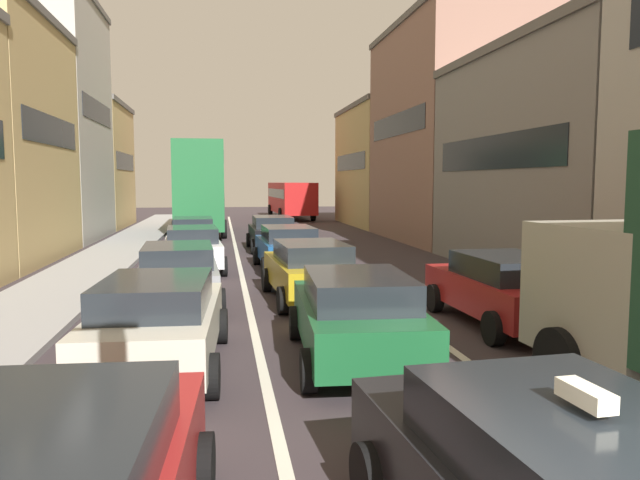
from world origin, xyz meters
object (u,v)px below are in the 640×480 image
(wagon_left_lane_second, at_px, (158,321))
(sedan_left_lane_third, at_px, (178,273))
(coupe_centre_lane_fourth, at_px, (288,247))
(sedan_right_lane_behind_truck, at_px, (504,288))
(sedan_left_lane_fifth, at_px, (193,234))
(sedan_centre_lane_fifth, at_px, (272,232))
(bus_far_queue_secondary, at_px, (291,197))
(bus_mid_queue_primary, at_px, (200,184))
(hatchback_centre_lane_third, at_px, (311,269))
(sedan_left_lane_fourth, at_px, (192,247))
(sedan_centre_lane_second, at_px, (357,314))

(wagon_left_lane_second, relative_size, sedan_left_lane_third, 1.00)
(coupe_centre_lane_fourth, distance_m, sedan_right_lane_behind_truck, 9.35)
(sedan_left_lane_fifth, bearing_deg, wagon_left_lane_second, 178.05)
(sedan_centre_lane_fifth, bearing_deg, sedan_left_lane_fifth, 96.86)
(coupe_centre_lane_fourth, height_order, bus_far_queue_secondary, bus_far_queue_secondary)
(bus_mid_queue_primary, xyz_separation_m, bus_far_queue_secondary, (6.79, 13.74, -1.07))
(sedan_right_lane_behind_truck, distance_m, bus_far_queue_secondary, 37.39)
(hatchback_centre_lane_third, xyz_separation_m, sedan_left_lane_fourth, (-3.15, 5.67, 0.00))
(sedan_left_lane_third, relative_size, coupe_centre_lane_fourth, 1.01)
(wagon_left_lane_second, height_order, sedan_centre_lane_fifth, same)
(coupe_centre_lane_fourth, relative_size, sedan_left_lane_fourth, 0.99)
(sedan_left_lane_third, xyz_separation_m, coupe_centre_lane_fourth, (3.25, 5.51, 0.00))
(hatchback_centre_lane_third, distance_m, sedan_left_lane_fourth, 6.48)
(sedan_left_lane_third, distance_m, sedan_centre_lane_fifth, 12.04)
(wagon_left_lane_second, bearing_deg, bus_mid_queue_primary, 3.06)
(wagon_left_lane_second, bearing_deg, sedan_right_lane_behind_truck, -71.46)
(sedan_centre_lane_fifth, bearing_deg, bus_far_queue_secondary, -9.63)
(sedan_left_lane_third, xyz_separation_m, sedan_right_lane_behind_truck, (6.81, -3.14, 0.00))
(sedan_centre_lane_fifth, height_order, sedan_left_lane_fifth, same)
(sedan_left_lane_fourth, bearing_deg, sedan_centre_lane_second, -167.69)
(hatchback_centre_lane_third, distance_m, sedan_left_lane_fifth, 11.53)
(sedan_centre_lane_fifth, xyz_separation_m, bus_mid_queue_primary, (-3.37, 8.90, 2.03))
(wagon_left_lane_second, height_order, sedan_right_lane_behind_truck, same)
(sedan_right_lane_behind_truck, xyz_separation_m, bus_far_queue_secondary, (-0.17, 37.38, 0.96))
(sedan_centre_lane_fifth, xyz_separation_m, bus_far_queue_secondary, (3.42, 22.64, 0.96))
(sedan_left_lane_third, relative_size, sedan_left_lane_fifth, 1.00)
(sedan_centre_lane_second, distance_m, coupe_centre_lane_fourth, 10.64)
(wagon_left_lane_second, bearing_deg, sedan_left_lane_third, 2.92)
(sedan_centre_lane_fifth, height_order, bus_mid_queue_primary, bus_mid_queue_primary)
(sedan_centre_lane_second, bearing_deg, bus_mid_queue_primary, 10.86)
(hatchback_centre_lane_third, height_order, sedan_right_lane_behind_truck, same)
(hatchback_centre_lane_third, relative_size, sedan_left_lane_fourth, 0.99)
(coupe_centre_lane_fourth, relative_size, bus_mid_queue_primary, 0.41)
(sedan_centre_lane_fifth, bearing_deg, wagon_left_lane_second, 168.07)
(hatchback_centre_lane_third, xyz_separation_m, sedan_left_lane_fifth, (-3.37, 11.03, 0.00))
(bus_mid_queue_primary, relative_size, bus_far_queue_secondary, 1.00)
(sedan_left_lane_third, distance_m, bus_mid_queue_primary, 20.60)
(sedan_centre_lane_second, relative_size, sedan_centre_lane_fifth, 1.02)
(sedan_right_lane_behind_truck, bearing_deg, coupe_centre_lane_fourth, 21.14)
(sedan_left_lane_third, height_order, sedan_centre_lane_fifth, same)
(sedan_centre_lane_second, bearing_deg, sedan_left_lane_fifth, 15.09)
(bus_mid_queue_primary, bearing_deg, sedan_centre_lane_second, -173.55)
(bus_far_queue_secondary, bearing_deg, sedan_centre_lane_fifth, 169.31)
(bus_far_queue_secondary, bearing_deg, sedan_left_lane_third, 166.91)
(sedan_centre_lane_second, height_order, wagon_left_lane_second, same)
(hatchback_centre_lane_third, xyz_separation_m, coupe_centre_lane_fourth, (0.02, 5.41, 0.00))
(sedan_centre_lane_fifth, distance_m, bus_far_queue_secondary, 22.92)
(hatchback_centre_lane_third, relative_size, coupe_centre_lane_fourth, 1.01)
(sedan_centre_lane_second, relative_size, sedan_right_lane_behind_truck, 1.01)
(wagon_left_lane_second, xyz_separation_m, sedan_left_lane_third, (-0.02, 5.06, 0.00))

